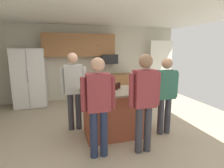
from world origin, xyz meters
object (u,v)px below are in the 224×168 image
object	(u,v)px
person_host_foreground	(144,97)
kitchen_island	(116,112)
person_guest_right	(165,92)
refrigerator	(30,78)
mug_blue_stoneware	(137,88)
person_elder_center	(74,86)
mug_ceramic_white	(132,89)
glass_pilsner	(116,87)
microwave_over_range	(109,59)
glass_short_whisky	(119,85)
person_guest_by_door	(98,102)
glass_stout_tall	(135,84)

from	to	relation	value
person_host_foreground	kitchen_island	bearing A→B (deg)	-0.00
kitchen_island	person_guest_right	xyz separation A→B (m)	(1.01, -0.24, 0.44)
refrigerator	person_guest_right	world-z (taller)	refrigerator
kitchen_island	mug_blue_stoneware	size ratio (longest dim) A/B	11.17
person_guest_right	person_host_foreground	world-z (taller)	person_host_foreground
person_elder_center	mug_ceramic_white	world-z (taller)	person_elder_center
person_guest_right	glass_pilsner	bearing A→B (deg)	-3.35
mug_blue_stoneware	glass_pilsner	bearing A→B (deg)	161.48
microwave_over_range	glass_short_whisky	distance (m)	2.62
kitchen_island	person_elder_center	xyz separation A→B (m)	(-0.82, 0.50, 0.51)
microwave_over_range	person_guest_right	size ratio (longest dim) A/B	0.34
person_elder_center	glass_short_whisky	world-z (taller)	person_elder_center
person_host_foreground	mug_blue_stoneware	size ratio (longest dim) A/B	13.63
person_guest_by_door	glass_pilsner	world-z (taller)	person_guest_by_door
person_elder_center	glass_short_whisky	xyz separation A→B (m)	(0.94, -0.32, 0.03)
person_guest_right	person_host_foreground	distance (m)	0.91
microwave_over_range	glass_pilsner	world-z (taller)	microwave_over_range
person_guest_by_door	mug_blue_stoneware	xyz separation A→B (m)	(0.94, 0.62, 0.04)
person_elder_center	person_host_foreground	bearing A→B (deg)	-17.78
person_host_foreground	glass_pilsner	distance (m)	0.86
person_elder_center	glass_pilsner	bearing A→B (deg)	3.61
person_guest_by_door	mug_ceramic_white	bearing A→B (deg)	-20.70
glass_pilsner	person_guest_by_door	bearing A→B (deg)	-125.46
kitchen_island	glass_stout_tall	distance (m)	0.77
microwave_over_range	kitchen_island	distance (m)	2.94
person_host_foreground	mug_blue_stoneware	bearing A→B (deg)	-32.03
glass_stout_tall	kitchen_island	bearing A→B (deg)	-161.17
person_guest_by_door	refrigerator	bearing A→B (deg)	61.12
microwave_over_range	person_host_foreground	world-z (taller)	person_host_foreground
person_host_foreground	person_guest_right	bearing A→B (deg)	-74.31
person_guest_by_door	microwave_over_range	bearing A→B (deg)	18.80
kitchen_island	glass_short_whisky	bearing A→B (deg)	55.69
refrigerator	person_guest_right	bearing A→B (deg)	-43.10
refrigerator	kitchen_island	bearing A→B (deg)	-52.05
person_guest_by_door	glass_short_whisky	distance (m)	1.08
glass_short_whisky	glass_stout_tall	bearing A→B (deg)	-1.03
refrigerator	glass_pilsner	xyz separation A→B (m)	(2.05, -2.55, 0.13)
person_guest_right	person_host_foreground	bearing A→B (deg)	48.85
person_guest_right	mug_blue_stoneware	xyz separation A→B (m)	(-0.59, 0.16, 0.08)
refrigerator	person_guest_right	size ratio (longest dim) A/B	1.12
refrigerator	glass_stout_tall	distance (m)	3.51
mug_ceramic_white	glass_short_whisky	size ratio (longest dim) A/B	1.01
microwave_over_range	glass_stout_tall	bearing A→B (deg)	-91.60
glass_stout_tall	glass_pilsner	bearing A→B (deg)	-166.55
refrigerator	kitchen_island	distance (m)	3.33
kitchen_island	person_elder_center	distance (m)	1.09
kitchen_island	glass_pilsner	size ratio (longest dim) A/B	10.25
refrigerator	glass_stout_tall	world-z (taller)	refrigerator
glass_short_whisky	refrigerator	bearing A→B (deg)	131.56
mug_ceramic_white	glass_stout_tall	distance (m)	0.41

